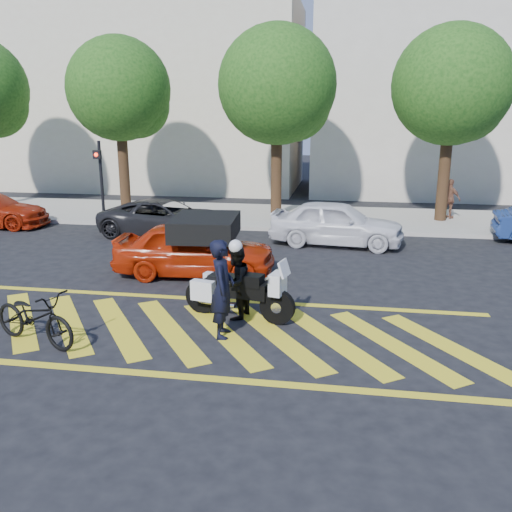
% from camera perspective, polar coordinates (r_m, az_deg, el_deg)
% --- Properties ---
extents(ground, '(90.00, 90.00, 0.00)m').
position_cam_1_polar(ground, '(11.07, -6.06, -7.90)').
color(ground, black).
rests_on(ground, ground).
extents(sidewalk, '(60.00, 5.00, 0.15)m').
position_cam_1_polar(sidewalk, '(22.38, 2.10, 4.17)').
color(sidewalk, '#9E998E').
rests_on(sidewalk, ground).
extents(crosswalk, '(12.33, 4.00, 0.01)m').
position_cam_1_polar(crosswalk, '(11.08, -6.26, -7.86)').
color(crosswalk, yellow).
rests_on(crosswalk, ground).
extents(building_left, '(16.00, 8.00, 10.00)m').
position_cam_1_polar(building_left, '(32.65, -10.26, 16.06)').
color(building_left, beige).
rests_on(building_left, ground).
extents(building_right, '(16.00, 8.00, 11.00)m').
position_cam_1_polar(building_right, '(31.44, 21.74, 16.23)').
color(building_right, beige).
rests_on(building_right, ground).
extents(tree_left, '(4.20, 4.20, 7.26)m').
position_cam_1_polar(tree_left, '(23.73, -13.86, 16.32)').
color(tree_left, black).
rests_on(tree_left, ground).
extents(tree_center, '(4.60, 4.60, 7.56)m').
position_cam_1_polar(tree_center, '(22.04, 2.60, 17.12)').
color(tree_center, black).
rests_on(tree_center, ground).
extents(tree_right, '(4.40, 4.40, 7.41)m').
position_cam_1_polar(tree_right, '(22.21, 20.20, 16.10)').
color(tree_right, black).
rests_on(tree_right, ground).
extents(signal_pole, '(0.28, 0.43, 3.20)m').
position_cam_1_polar(signal_pole, '(21.78, -16.07, 8.20)').
color(signal_pole, black).
rests_on(signal_pole, ground).
extents(officer_bike, '(0.55, 0.76, 1.95)m').
position_cam_1_polar(officer_bike, '(10.48, -3.56, -3.46)').
color(officer_bike, black).
rests_on(officer_bike, ground).
extents(bicycle, '(2.17, 1.36, 1.07)m').
position_cam_1_polar(bicycle, '(11.09, -22.31, -5.95)').
color(bicycle, black).
rests_on(bicycle, ground).
extents(police_motorcycle, '(2.47, 1.05, 1.10)m').
position_cam_1_polar(police_motorcycle, '(11.51, -2.02, -3.71)').
color(police_motorcycle, black).
rests_on(police_motorcycle, ground).
extents(officer_moto, '(0.76, 0.89, 1.59)m').
position_cam_1_polar(officer_moto, '(11.45, -2.12, -2.80)').
color(officer_moto, black).
rests_on(officer_moto, ground).
extents(red_convertible, '(4.39, 2.04, 1.46)m').
position_cam_1_polar(red_convertible, '(14.54, -6.46, 0.74)').
color(red_convertible, '#B02308').
rests_on(red_convertible, ground).
extents(parked_mid_left, '(4.82, 2.61, 1.29)m').
position_cam_1_polar(parked_mid_left, '(19.33, -9.49, 3.95)').
color(parked_mid_left, black).
rests_on(parked_mid_left, ground).
extents(parked_mid_right, '(4.49, 2.19, 1.48)m').
position_cam_1_polar(parked_mid_right, '(17.96, 8.47, 3.45)').
color(parked_mid_right, white).
rests_on(parked_mid_right, ground).
extents(pedestrian_right, '(0.94, 0.89, 1.56)m').
position_cam_1_polar(pedestrian_right, '(22.81, 19.72, 5.68)').
color(pedestrian_right, brown).
rests_on(pedestrian_right, sidewalk).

